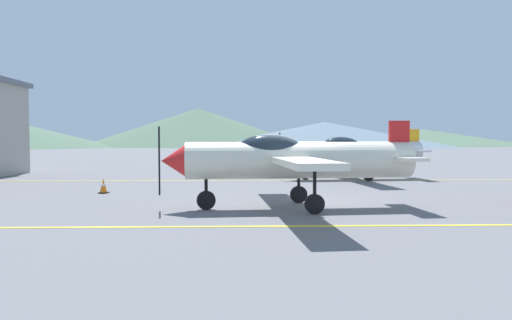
# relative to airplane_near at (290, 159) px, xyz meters

# --- Properties ---
(ground_plane) EXTENTS (400.00, 400.00, 0.00)m
(ground_plane) POSITION_rel_airplane_near_xyz_m (0.19, 0.94, -1.54)
(ground_plane) COLOR slate
(apron_line_near) EXTENTS (80.00, 0.16, 0.01)m
(apron_line_near) POSITION_rel_airplane_near_xyz_m (0.19, -2.92, -1.54)
(apron_line_near) COLOR yellow
(apron_line_near) RESTS_ON ground_plane
(apron_line_far) EXTENTS (80.00, 0.16, 0.01)m
(apron_line_far) POSITION_rel_airplane_near_xyz_m (0.19, 9.68, -1.54)
(apron_line_far) COLOR yellow
(apron_line_far) RESTS_ON ground_plane
(airplane_near) EXTENTS (7.95, 9.14, 2.74)m
(airplane_near) POSITION_rel_airplane_near_xyz_m (0.00, 0.00, 0.00)
(airplane_near) COLOR silver
(airplane_near) RESTS_ON ground_plane
(airplane_mid) EXTENTS (7.97, 9.15, 2.74)m
(airplane_mid) POSITION_rel_airplane_near_xyz_m (4.45, 10.31, 0.00)
(airplane_mid) COLOR silver
(airplane_mid) RESTS_ON ground_plane
(traffic_cone_front) EXTENTS (0.36, 0.36, 0.59)m
(traffic_cone_front) POSITION_rel_airplane_near_xyz_m (-7.04, 4.19, -1.25)
(traffic_cone_front) COLOR black
(traffic_cone_front) RESTS_ON ground_plane
(hill_centerleft) EXTENTS (80.93, 80.93, 13.58)m
(hill_centerleft) POSITION_rel_airplane_near_xyz_m (-17.63, 147.99, 5.25)
(hill_centerleft) COLOR #4C6651
(hill_centerleft) RESTS_ON ground_plane
(hill_centerright) EXTENTS (80.26, 80.26, 8.03)m
(hill_centerright) POSITION_rel_airplane_near_xyz_m (24.87, 129.98, 2.48)
(hill_centerright) COLOR slate
(hill_centerright) RESTS_ON ground_plane
(hill_right) EXTENTS (77.80, 77.80, 6.47)m
(hill_right) POSITION_rel_airplane_near_xyz_m (68.94, 159.65, 1.70)
(hill_right) COLOR #4C6651
(hill_right) RESTS_ON ground_plane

